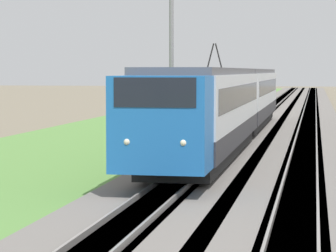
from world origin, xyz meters
The scene contains 7 objects.
ballast_main centered at (50.00, 0.00, 0.15)m, with size 240.00×4.40×0.30m.
ballast_adjacent centered at (50.00, -3.90, 0.15)m, with size 240.00×4.40×0.30m.
track_main centered at (50.00, 0.00, 0.16)m, with size 240.00×1.57×0.45m.
track_adjacent centered at (50.00, -3.90, 0.16)m, with size 240.00×1.57×0.45m.
grass_verge centered at (50.00, 6.85, 0.06)m, with size 240.00×12.50×0.12m.
passenger_train centered at (38.32, 0.00, 2.38)m, with size 38.91×2.90×5.09m.
catenary_mast_mid centered at (35.83, 2.58, 4.41)m, with size 0.22×2.56×8.54m.
Camera 1 is at (-2.69, -4.32, 3.88)m, focal length 85.00 mm.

